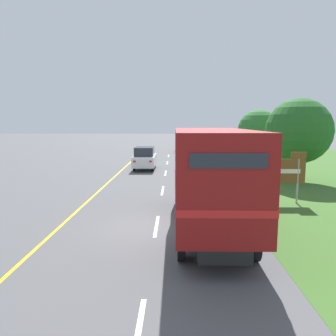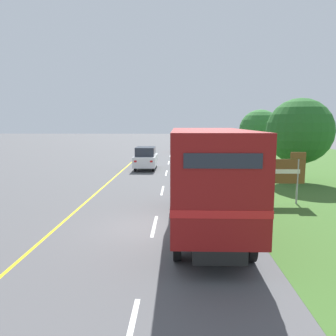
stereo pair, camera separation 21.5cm
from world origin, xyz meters
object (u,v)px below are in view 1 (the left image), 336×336
object	(u,v)px
lead_car_red_ahead	(183,145)
delineator_post	(250,200)
lead_car_white	(145,158)
roadside_tree_near	(299,131)
roadside_tree_mid	(259,130)
horse_trailer_truck	(209,176)
highway_sign	(283,172)

from	to	relation	value
lead_car_red_ahead	delineator_post	size ratio (longest dim) A/B	4.08
lead_car_red_ahead	lead_car_white	bearing A→B (deg)	-102.59
roadside_tree_near	roadside_tree_mid	world-z (taller)	roadside_tree_near
horse_trailer_truck	roadside_tree_mid	world-z (taller)	roadside_tree_mid
horse_trailer_truck	roadside_tree_near	xyz separation A→B (m)	(6.88, 10.06, 1.31)
roadside_tree_mid	delineator_post	world-z (taller)	roadside_tree_mid
lead_car_red_ahead	highway_sign	distance (m)	28.03
highway_sign	roadside_tree_near	world-z (taller)	roadside_tree_near
horse_trailer_truck	lead_car_red_ahead	distance (m)	31.98
lead_car_red_ahead	roadside_tree_near	size ratio (longest dim) A/B	0.70
horse_trailer_truck	highway_sign	distance (m)	5.88
lead_car_white	roadside_tree_mid	world-z (taller)	roadside_tree_mid
lead_car_white	roadside_tree_near	xyz separation A→B (m)	(10.64, -5.77, 2.42)
delineator_post	lead_car_white	bearing A→B (deg)	114.37
roadside_tree_mid	delineator_post	size ratio (longest dim) A/B	5.32
horse_trailer_truck	delineator_post	bearing A→B (deg)	52.53
horse_trailer_truck	highway_sign	size ratio (longest dim) A/B	3.44
horse_trailer_truck	roadside_tree_mid	size ratio (longest dim) A/B	1.73
roadside_tree_mid	highway_sign	bearing A→B (deg)	-98.99
lead_car_white	delineator_post	xyz separation A→B (m)	(5.90, -13.03, -0.45)
highway_sign	delineator_post	size ratio (longest dim) A/B	2.67
lead_car_red_ahead	highway_sign	bearing A→B (deg)	-81.40
delineator_post	roadside_tree_mid	bearing A→B (deg)	74.71
lead_car_red_ahead	roadside_tree_near	distance (m)	23.14
highway_sign	roadside_tree_mid	world-z (taller)	roadside_tree_mid
lead_car_white	roadside_tree_mid	xyz separation A→B (m)	(9.84, 1.36, 2.30)
lead_car_white	roadside_tree_near	world-z (taller)	roadside_tree_near
lead_car_red_ahead	delineator_post	xyz separation A→B (m)	(2.30, -29.17, -0.46)
highway_sign	roadside_tree_near	bearing A→B (deg)	63.84
lead_car_red_ahead	roadside_tree_mid	size ratio (longest dim) A/B	0.77
lead_car_red_ahead	roadside_tree_mid	bearing A→B (deg)	-67.13
lead_car_white	roadside_tree_mid	distance (m)	10.19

